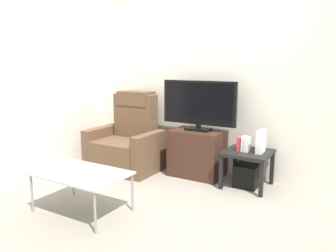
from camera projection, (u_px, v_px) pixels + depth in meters
ground_plane at (168, 197)px, 3.74m from camera, size 6.40×6.40×0.00m
wall_back at (212, 77)px, 4.46m from camera, size 6.40×0.06×2.60m
wall_side at (47, 77)px, 4.45m from camera, size 0.06×4.48×2.60m
tv_stand at (197, 153)px, 4.42m from camera, size 0.68×0.46×0.61m
television at (199, 104)px, 4.32m from camera, size 1.02×0.20×0.65m
recliner_armchair at (127, 142)px, 4.73m from camera, size 0.98×0.78×1.08m
side_table at (248, 157)px, 4.00m from camera, size 0.54×0.54×0.44m
subwoofer_box at (247, 176)px, 4.04m from camera, size 0.27×0.27×0.27m
book_leftmost at (240, 144)px, 4.00m from camera, size 0.04×0.11×0.16m
book_middle at (244, 144)px, 3.97m from camera, size 0.05×0.11×0.18m
book_rightmost at (247, 144)px, 3.96m from camera, size 0.04×0.13×0.18m
game_console at (261, 142)px, 3.90m from camera, size 0.07×0.20×0.27m
coffee_table at (82, 175)px, 3.30m from camera, size 0.90×0.60×0.41m
cell_phone at (79, 172)px, 3.29m from camera, size 0.09×0.16×0.01m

